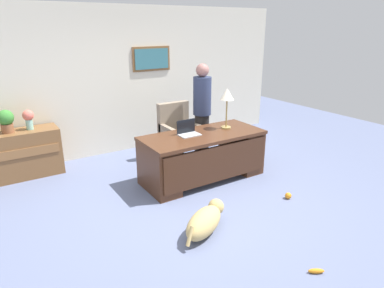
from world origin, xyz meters
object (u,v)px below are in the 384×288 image
object	(u,v)px
vase_with_flowers	(28,118)
dog_toy_ball	(288,196)
credenza	(8,156)
dog_toy_bone	(316,271)
laptop	(188,131)
potted_plant	(6,120)
person_standing	(202,111)
desk	(204,155)
desk_lamp	(227,97)
armchair	(178,135)
dog_lying	(205,221)

from	to	relation	value
vase_with_flowers	dog_toy_ball	bearing A→B (deg)	-45.03
credenza	vase_with_flowers	distance (m)	0.69
dog_toy_bone	laptop	bearing A→B (deg)	88.06
laptop	potted_plant	distance (m)	2.80
potted_plant	vase_with_flowers	bearing A→B (deg)	0.00
dog_toy_bone	potted_plant	bearing A→B (deg)	118.58
person_standing	laptop	world-z (taller)	person_standing
laptop	dog_toy_bone	bearing A→B (deg)	-91.94
desk	desk_lamp	distance (m)	0.99
desk	credenza	size ratio (longest dim) A/B	1.22
desk	armchair	world-z (taller)	armchair
person_standing	potted_plant	xyz separation A→B (m)	(-3.05, 0.86, 0.07)
laptop	dog_toy_bone	xyz separation A→B (m)	(-0.09, -2.56, -0.78)
dog_lying	laptop	distance (m)	1.64
dog_lying	potted_plant	world-z (taller)	potted_plant
credenza	armchair	bearing A→B (deg)	-14.43
credenza	dog_toy_bone	xyz separation A→B (m)	(2.31, -4.10, -0.36)
armchair	laptop	xyz separation A→B (m)	(-0.31, -0.85, 0.34)
potted_plant	desk	bearing A→B (deg)	-33.37
desk	dog_toy_ball	size ratio (longest dim) A/B	21.36
person_standing	dog_toy_bone	bearing A→B (deg)	-104.05
desk	potted_plant	size ratio (longest dim) A/B	5.35
desk_lamp	dog_toy_ball	xyz separation A→B (m)	(0.15, -1.28, -1.22)
dog_toy_bone	desk_lamp	bearing A→B (deg)	72.47
armchair	dog_lying	distance (m)	2.43
dog_toy_bone	dog_lying	bearing A→B (deg)	113.97
desk	desk_lamp	bearing A→B (deg)	9.78
person_standing	dog_toy_bone	distance (m)	3.45
armchair	vase_with_flowers	distance (m)	2.47
vase_with_flowers	potted_plant	bearing A→B (deg)	180.00
desk	potted_plant	bearing A→B (deg)	146.63
desk	vase_with_flowers	bearing A→B (deg)	143.06
credenza	desk_lamp	world-z (taller)	desk_lamp
desk	dog_toy_ball	world-z (taller)	desk
vase_with_flowers	dog_toy_ball	distance (m)	4.16
armchair	person_standing	size ratio (longest dim) A/B	0.60
dog_lying	desk_lamp	xyz separation A→B (m)	(1.32, 1.33, 1.11)
potted_plant	armchair	bearing A→B (deg)	-14.82
dog_toy_bone	credenza	bearing A→B (deg)	119.33
dog_lying	potted_plant	size ratio (longest dim) A/B	2.15
dog_toy_ball	credenza	bearing A→B (deg)	138.58
desk_lamp	armchair	bearing A→B (deg)	113.90
credenza	person_standing	size ratio (longest dim) A/B	0.92
vase_with_flowers	dog_toy_bone	xyz separation A→B (m)	(1.92, -4.10, -0.93)
credenza	potted_plant	world-z (taller)	potted_plant
desk	dog_toy_bone	xyz separation A→B (m)	(-0.30, -2.43, -0.39)
dog_lying	potted_plant	distance (m)	3.48
dog_toy_ball	dog_toy_bone	world-z (taller)	dog_toy_ball
desk_lamp	dog_toy_ball	size ratio (longest dim) A/B	7.21
dog_toy_ball	desk_lamp	bearing A→B (deg)	96.65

